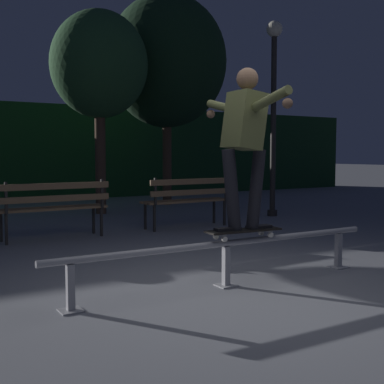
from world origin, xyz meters
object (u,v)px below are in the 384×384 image
at_px(skateboarder, 245,134).
at_px(tree_far_right, 167,62).
at_px(skateboard, 244,231).
at_px(grind_rail, 226,251).
at_px(tree_behind_benches, 99,65).
at_px(park_bench_left_center, 188,197).
at_px(park_bench_leftmost, 54,204).
at_px(lamp_post_right, 274,93).

distance_m(skateboarder, tree_far_right, 8.09).
xyz_separation_m(skateboard, tree_far_right, (3.05, 7.20, 3.00)).
bearing_deg(grind_rail, tree_behind_benches, 79.65).
height_order(skateboarder, park_bench_left_center, skateboarder).
height_order(skateboard, tree_behind_benches, tree_behind_benches).
height_order(tree_far_right, tree_behind_benches, tree_far_right).
distance_m(grind_rail, tree_far_right, 8.52).
height_order(park_bench_leftmost, tree_far_right, tree_far_right).
xyz_separation_m(skateboarder, park_bench_left_center, (1.44, 3.47, -0.92)).
xyz_separation_m(tree_far_right, tree_behind_benches, (-2.12, -0.97, -0.42)).
distance_m(tree_far_right, tree_behind_benches, 2.37).
distance_m(skateboarder, lamp_post_right, 5.62).
height_order(park_bench_leftmost, lamp_post_right, lamp_post_right).
xyz_separation_m(park_bench_leftmost, tree_far_right, (3.91, 3.73, 2.98)).
height_order(park_bench_leftmost, tree_behind_benches, tree_behind_benches).
bearing_deg(skateboarder, tree_far_right, 67.07).
bearing_deg(tree_behind_benches, tree_far_right, 24.63).
height_order(tree_behind_benches, lamp_post_right, tree_behind_benches).
relative_size(grind_rail, park_bench_left_center, 2.23).
bearing_deg(tree_far_right, park_bench_left_center, -113.28).
relative_size(skateboard, lamp_post_right, 0.20).
xyz_separation_m(park_bench_left_center, tree_far_right, (1.61, 3.73, 2.98)).
bearing_deg(tree_far_right, grind_rail, -114.33).
bearing_deg(skateboarder, park_bench_left_center, 67.45).
xyz_separation_m(skateboarder, lamp_post_right, (3.77, 4.04, 1.03)).
xyz_separation_m(park_bench_leftmost, tree_behind_benches, (1.79, 2.76, 2.56)).
height_order(grind_rail, skateboard, skateboard).
distance_m(tree_far_right, lamp_post_right, 3.41).
relative_size(skateboarder, tree_behind_benches, 0.37).
distance_m(park_bench_left_center, lamp_post_right, 3.09).
distance_m(park_bench_leftmost, tree_far_right, 6.17).
bearing_deg(skateboard, tree_far_right, 67.05).
xyz_separation_m(grind_rail, skateboard, (0.21, 0.00, 0.18)).
distance_m(park_bench_leftmost, tree_behind_benches, 4.17).
distance_m(skateboarder, park_bench_left_center, 3.87).
bearing_deg(park_bench_leftmost, grind_rail, -79.41).
xyz_separation_m(skateboard, park_bench_left_center, (1.44, 3.47, 0.02)).
height_order(park_bench_left_center, tree_behind_benches, tree_behind_benches).
height_order(skateboard, tree_far_right, tree_far_right).
bearing_deg(skateboard, park_bench_leftmost, 103.84).
height_order(skateboarder, tree_far_right, tree_far_right).
relative_size(skateboarder, lamp_post_right, 0.40).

